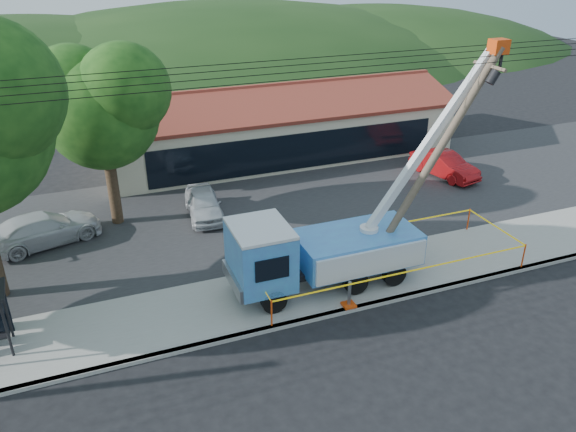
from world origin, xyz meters
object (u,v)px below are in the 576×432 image
(leaning_pole, at_px, (434,158))
(car_red, at_px, (443,178))
(utility_truck, at_px, (321,248))
(car_white, at_px, (47,245))
(car_silver, at_px, (205,218))

(leaning_pole, bearing_deg, car_red, 50.13)
(utility_truck, xyz_separation_m, leaning_pole, (4.62, -0.36, 3.31))
(leaning_pole, xyz_separation_m, car_white, (-15.10, 8.18, -5.14))
(utility_truck, height_order, leaning_pole, utility_truck)
(car_silver, xyz_separation_m, car_white, (-7.58, -0.18, 0.00))
(leaning_pole, distance_m, car_white, 17.93)
(car_white, bearing_deg, utility_truck, -144.27)
(utility_truck, distance_m, leaning_pole, 5.70)
(utility_truck, relative_size, car_red, 2.51)
(car_white, bearing_deg, leaning_pole, -135.98)
(utility_truck, relative_size, car_silver, 2.71)
(utility_truck, bearing_deg, car_white, 143.25)
(car_red, distance_m, car_white, 22.23)
(leaning_pole, xyz_separation_m, car_red, (7.12, 8.53, -5.14))
(utility_truck, height_order, car_red, utility_truck)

